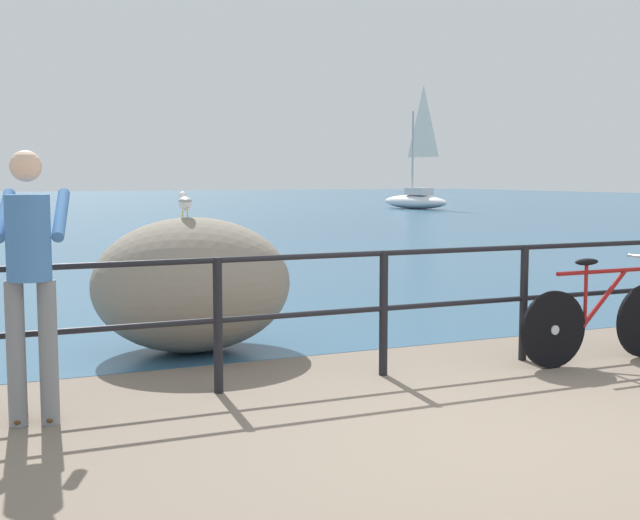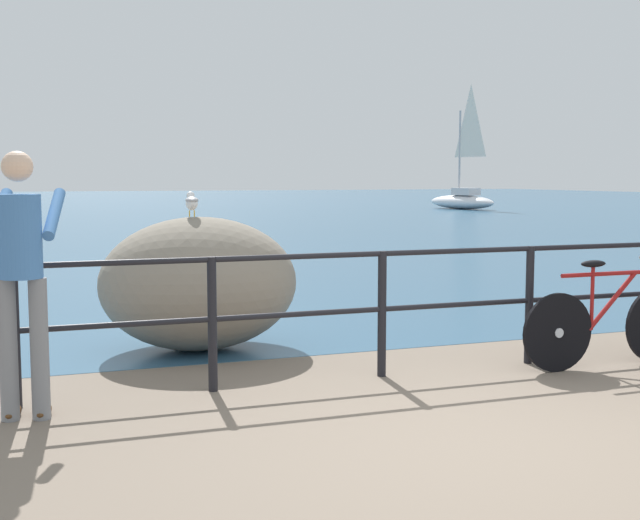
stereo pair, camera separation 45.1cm
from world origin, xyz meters
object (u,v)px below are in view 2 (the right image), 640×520
bicycle (609,321)px  seagull (192,202)px  person_at_railing (22,271)px  sailboat (463,195)px  breakwater_boulder_main (199,283)px

bicycle → seagull: size_ratio=4.99×
person_at_railing → sailboat: size_ratio=0.29×
person_at_railing → seagull: size_ratio=5.22×
bicycle → breakwater_boulder_main: bearing=148.1°
bicycle → person_at_railing: (-4.68, 0.07, 0.60)m
breakwater_boulder_main → sailboat: size_ratio=0.30×
person_at_railing → sailboat: bearing=-21.9°
bicycle → breakwater_boulder_main: (-3.13, 1.89, 0.23)m
person_at_railing → breakwater_boulder_main: size_ratio=0.96×
person_at_railing → sailboat: sailboat is taller
seagull → breakwater_boulder_main: bearing=-101.7°
breakwater_boulder_main → seagull: seagull is taller
person_at_railing → breakwater_boulder_main: (1.55, 1.82, -0.37)m
person_at_railing → sailboat: 37.17m
person_at_railing → seagull: 2.40m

